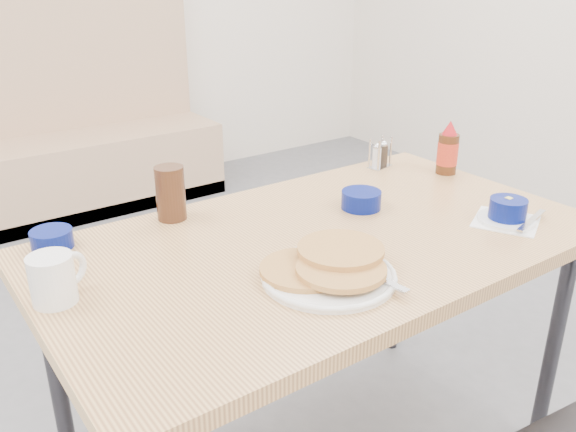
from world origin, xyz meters
TOP-DOWN VIEW (x-y plane):
  - booth_bench at (0.00, 2.78)m, footprint 1.90×0.56m
  - dining_table at (0.00, 0.25)m, footprint 1.40×0.80m
  - pancake_plate at (-0.12, 0.08)m, footprint 0.30×0.31m
  - coffee_mug at (-0.64, 0.32)m, footprint 0.13×0.09m
  - grits_setting at (0.46, 0.04)m, footprint 0.23×0.22m
  - creamer_bowl at (-0.57, 0.59)m, footprint 0.10×0.10m
  - butter_bowl at (0.21, 0.34)m, footprint 0.11×0.11m
  - amber_tumbler at (-0.26, 0.58)m, footprint 0.10×0.10m
  - condiment_caddy at (0.50, 0.58)m, footprint 0.09×0.07m
  - syrup_bottle at (0.64, 0.41)m, footprint 0.07×0.07m

SIDE VIEW (x-z plane):
  - booth_bench at x=0.00m, z-range -0.26..0.96m
  - dining_table at x=0.00m, z-range 0.32..1.08m
  - pancake_plate at x=-0.12m, z-range 0.76..0.81m
  - creamer_bowl at x=-0.57m, z-range 0.76..0.80m
  - butter_bowl at x=0.21m, z-range 0.76..0.81m
  - grits_setting at x=0.46m, z-range 0.75..0.82m
  - condiment_caddy at x=0.50m, z-range 0.74..0.85m
  - coffee_mug at x=-0.64m, z-range 0.76..0.86m
  - amber_tumbler at x=-0.26m, z-range 0.76..0.91m
  - syrup_bottle at x=0.64m, z-range 0.75..0.92m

